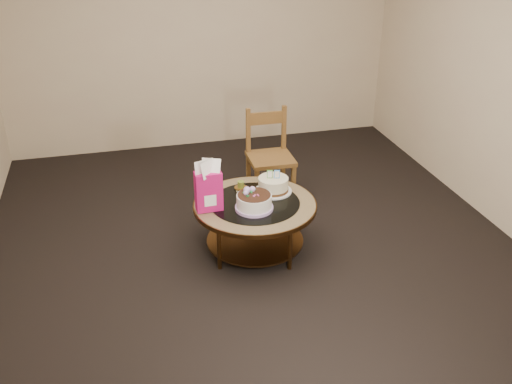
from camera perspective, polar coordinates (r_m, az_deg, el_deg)
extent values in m
plane|color=black|center=(4.92, -0.10, -5.75)|extent=(5.00, 5.00, 0.00)
cube|color=beige|center=(6.72, -5.59, 15.31)|extent=(4.50, 0.02, 2.60)
cube|color=beige|center=(2.27, 15.97, -11.35)|extent=(4.50, 0.02, 2.60)
cylinder|color=#543518|center=(5.05, 3.14, -2.01)|extent=(0.04, 0.04, 0.42)
cylinder|color=#543518|center=(5.06, -3.27, -1.98)|extent=(0.04, 0.04, 0.42)
cylinder|color=#543518|center=(4.58, -3.70, -5.44)|extent=(0.04, 0.04, 0.42)
cylinder|color=#543518|center=(4.57, 3.42, -5.48)|extent=(0.04, 0.04, 0.42)
cylinder|color=#543518|center=(4.86, -0.10, -4.76)|extent=(0.82, 0.82, 0.02)
cylinder|color=#543518|center=(4.69, -0.11, -1.32)|extent=(1.02, 1.02, 0.04)
cylinder|color=#997E54|center=(4.69, -0.11, -1.17)|extent=(1.00, 1.00, 0.01)
cylinder|color=black|center=(4.68, -0.11, -1.09)|extent=(0.74, 0.74, 0.01)
cylinder|color=#C09BDB|center=(4.58, -0.19, -1.57)|extent=(0.31, 0.31, 0.02)
cylinder|color=silver|center=(4.56, -0.19, -1.02)|extent=(0.28, 0.28, 0.12)
cylinder|color=black|center=(4.52, -0.19, -0.28)|extent=(0.26, 0.26, 0.01)
sphere|color=#C09BDB|center=(4.55, -0.91, 0.21)|extent=(0.06, 0.06, 0.06)
sphere|color=#C09BDB|center=(4.57, -0.35, 0.29)|extent=(0.05, 0.05, 0.05)
sphere|color=#C09BDB|center=(4.51, -1.02, -0.09)|extent=(0.04, 0.04, 0.04)
cone|color=#1E7134|center=(4.54, -0.45, -0.06)|extent=(0.03, 0.03, 0.03)
cone|color=#1E7134|center=(4.55, -1.27, -0.05)|extent=(0.04, 0.04, 0.03)
cone|color=#1E7134|center=(4.59, -0.14, 0.24)|extent=(0.04, 0.04, 0.03)
cone|color=#1E7134|center=(4.49, -0.76, -0.38)|extent=(0.04, 0.04, 0.03)
cylinder|color=white|center=(4.85, 1.72, 0.11)|extent=(0.32, 0.32, 0.01)
cylinder|color=#432713|center=(4.85, 1.73, 0.28)|extent=(0.26, 0.26, 0.02)
cylinder|color=beige|center=(4.82, 1.74, 0.90)|extent=(0.25, 0.25, 0.10)
cube|color=#4CA245|center=(4.78, 1.39, 1.80)|extent=(0.05, 0.02, 0.07)
cube|color=white|center=(4.78, 1.39, 1.80)|extent=(0.04, 0.02, 0.06)
cube|color=#4597ED|center=(4.78, 2.10, 1.80)|extent=(0.05, 0.02, 0.07)
cube|color=white|center=(4.78, 2.10, 1.80)|extent=(0.04, 0.02, 0.06)
cube|color=#E2156E|center=(4.52, -4.76, 0.10)|extent=(0.21, 0.12, 0.33)
cube|color=white|center=(4.55, -4.73, -0.54)|extent=(0.10, 0.12, 0.10)
cube|color=#DFBA5B|center=(4.89, -1.52, 0.33)|extent=(0.10, 0.10, 0.01)
cylinder|color=gold|center=(4.89, -1.52, 0.42)|extent=(0.11, 0.11, 0.01)
cylinder|color=olive|center=(4.88, -1.53, 0.78)|extent=(0.06, 0.06, 0.06)
cylinder|color=black|center=(4.86, -1.53, 1.13)|extent=(0.00, 0.00, 0.01)
cube|color=brown|center=(5.50, 1.48, 3.36)|extent=(0.42, 0.42, 0.04)
cube|color=brown|center=(5.40, 0.10, 0.25)|extent=(0.04, 0.04, 0.45)
cube|color=brown|center=(5.49, 3.75, 0.65)|extent=(0.04, 0.04, 0.45)
cube|color=brown|center=(5.72, -0.76, 1.84)|extent=(0.04, 0.04, 0.45)
cube|color=brown|center=(5.80, 2.71, 2.20)|extent=(0.04, 0.04, 0.45)
cube|color=brown|center=(5.54, -0.78, 6.09)|extent=(0.04, 0.04, 0.46)
cube|color=brown|center=(5.62, 2.81, 6.39)|extent=(0.04, 0.04, 0.46)
cube|color=brown|center=(5.53, 1.04, 7.40)|extent=(0.36, 0.03, 0.12)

